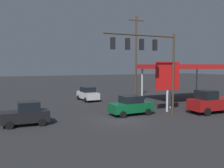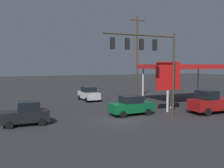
% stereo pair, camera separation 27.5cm
% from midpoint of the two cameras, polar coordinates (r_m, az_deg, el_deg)
% --- Properties ---
extents(ground_plane, '(200.00, 200.00, 0.00)m').
position_cam_midpoint_polar(ground_plane, '(22.91, 2.44, -8.21)').
color(ground_plane, '#2D2D30').
extents(traffic_signal_assembly, '(7.39, 0.43, 7.93)m').
position_cam_midpoint_polar(traffic_signal_assembly, '(23.03, 8.67, 6.89)').
color(traffic_signal_assembly, '#473828').
rests_on(traffic_signal_assembly, ground).
extents(utility_pole, '(2.40, 0.26, 11.84)m').
position_cam_midpoint_polar(utility_pole, '(35.65, 5.96, 6.30)').
color(utility_pole, '#473828').
rests_on(utility_pole, ground).
extents(gas_station_canopy, '(11.16, 7.40, 5.09)m').
position_cam_midpoint_polar(gas_station_canopy, '(35.25, 16.93, 3.75)').
color(gas_station_canopy, red).
rests_on(gas_station_canopy, ground).
extents(price_sign, '(2.97, 0.27, 5.35)m').
position_cam_midpoint_polar(price_sign, '(27.12, 12.95, 1.54)').
color(price_sign, silver).
rests_on(price_sign, ground).
extents(sedan_waiting, '(2.18, 4.46, 1.93)m').
position_cam_midpoint_polar(sedan_waiting, '(35.18, -5.12, -2.26)').
color(sedan_waiting, silver).
rests_on(sedan_waiting, ground).
extents(sedan_far, '(4.46, 2.18, 1.93)m').
position_cam_midpoint_polar(sedan_far, '(25.06, 4.69, -4.92)').
color(sedan_far, '#0C592D').
rests_on(sedan_far, ground).
extents(hatchback_crossing, '(3.84, 2.03, 1.97)m').
position_cam_midpoint_polar(hatchback_crossing, '(21.95, -18.75, -6.47)').
color(hatchback_crossing, black).
rests_on(hatchback_crossing, ground).
extents(pickup_parked, '(5.24, 2.34, 2.40)m').
position_cam_midpoint_polar(pickup_parked, '(27.91, 22.13, -3.95)').
color(pickup_parked, maroon).
rests_on(pickup_parked, ground).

